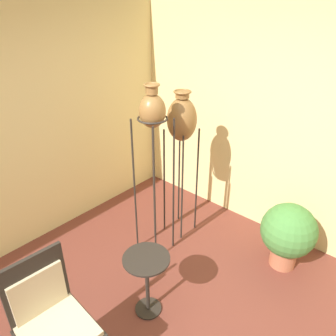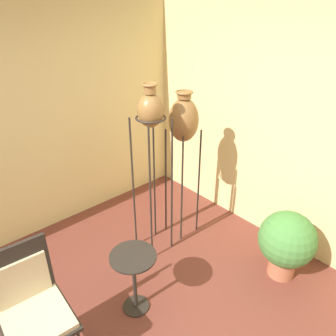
{
  "view_description": "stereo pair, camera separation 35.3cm",
  "coord_description": "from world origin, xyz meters",
  "px_view_note": "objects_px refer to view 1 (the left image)",
  "views": [
    {
      "loc": [
        -1.19,
        -1.12,
        2.61
      ],
      "look_at": [
        1.15,
        0.95,
        0.95
      ],
      "focal_mm": 35.0,
      "sensor_mm": 36.0,
      "label": 1
    },
    {
      "loc": [
        -0.94,
        -1.37,
        2.61
      ],
      "look_at": [
        1.15,
        0.95,
        0.95
      ],
      "focal_mm": 35.0,
      "sensor_mm": 36.0,
      "label": 2
    }
  ],
  "objects_px": {
    "side_table": "(147,273)",
    "vase_stand_tall": "(153,118)",
    "potted_plant": "(288,233)",
    "chair": "(50,316)",
    "vase_stand_medium": "(182,122)"
  },
  "relations": [
    {
      "from": "chair",
      "to": "side_table",
      "type": "bearing_deg",
      "value": -4.41
    },
    {
      "from": "side_table",
      "to": "potted_plant",
      "type": "distance_m",
      "value": 1.54
    },
    {
      "from": "chair",
      "to": "potted_plant",
      "type": "bearing_deg",
      "value": -15.98
    },
    {
      "from": "potted_plant",
      "to": "chair",
      "type": "bearing_deg",
      "value": 160.17
    },
    {
      "from": "vase_stand_tall",
      "to": "side_table",
      "type": "relative_size",
      "value": 2.99
    },
    {
      "from": "vase_stand_tall",
      "to": "vase_stand_medium",
      "type": "distance_m",
      "value": 0.48
    },
    {
      "from": "vase_stand_medium",
      "to": "side_table",
      "type": "distance_m",
      "value": 1.57
    },
    {
      "from": "chair",
      "to": "vase_stand_medium",
      "type": "bearing_deg",
      "value": 16.29
    },
    {
      "from": "chair",
      "to": "potted_plant",
      "type": "height_order",
      "value": "chair"
    },
    {
      "from": "side_table",
      "to": "potted_plant",
      "type": "height_order",
      "value": "potted_plant"
    },
    {
      "from": "chair",
      "to": "potted_plant",
      "type": "distance_m",
      "value": 2.37
    },
    {
      "from": "side_table",
      "to": "vase_stand_tall",
      "type": "bearing_deg",
      "value": 39.12
    },
    {
      "from": "side_table",
      "to": "vase_stand_medium",
      "type": "bearing_deg",
      "value": 26.25
    },
    {
      "from": "vase_stand_tall",
      "to": "side_table",
      "type": "height_order",
      "value": "vase_stand_tall"
    },
    {
      "from": "vase_stand_medium",
      "to": "chair",
      "type": "bearing_deg",
      "value": -167.56
    }
  ]
}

